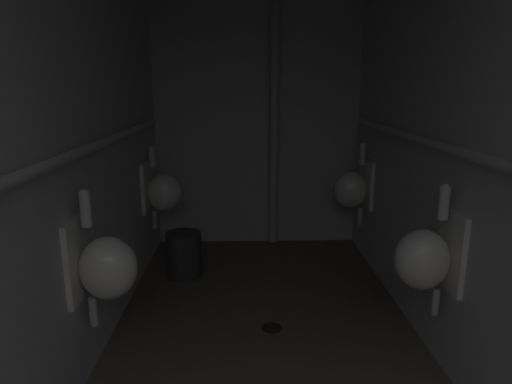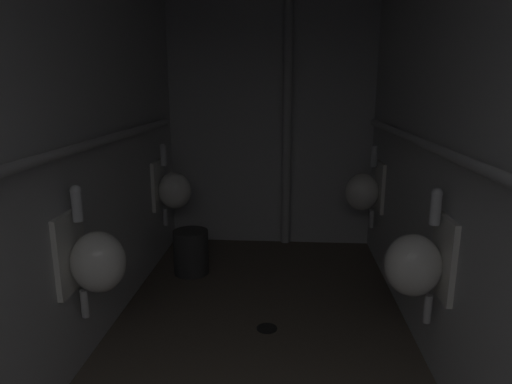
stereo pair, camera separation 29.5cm
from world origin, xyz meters
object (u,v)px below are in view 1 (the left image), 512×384
at_px(urinal_left_far, 162,191).
at_px(floor_drain, 272,328).
at_px(waste_bin, 184,254).
at_px(urinal_right_far, 353,188).
at_px(standpipe_back_wall, 274,126).
at_px(urinal_right_mid, 426,257).
at_px(urinal_left_mid, 104,266).

xyz_separation_m(urinal_left_far, floor_drain, (0.92, -1.15, -0.68)).
xyz_separation_m(floor_drain, waste_bin, (-0.70, 0.88, 0.19)).
relative_size(urinal_right_far, waste_bin, 1.97).
relative_size(urinal_left_far, standpipe_back_wall, 0.32).
xyz_separation_m(urinal_left_far, standpipe_back_wall, (1.03, 0.50, 0.53)).
bearing_deg(waste_bin, urinal_right_mid, -41.25).
height_order(urinal_left_mid, urinal_right_far, same).
bearing_deg(standpipe_back_wall, urinal_left_far, -153.98).
bearing_deg(standpipe_back_wall, waste_bin, -136.45).
height_order(urinal_left_far, waste_bin, urinal_left_far).
bearing_deg(floor_drain, urinal_right_mid, -28.95).
distance_m(urinal_left_far, urinal_right_mid, 2.36).
bearing_deg(urinal_left_far, waste_bin, -52.02).
bearing_deg(waste_bin, floor_drain, -51.38).
distance_m(urinal_right_far, floor_drain, 1.62).
height_order(urinal_left_far, urinal_right_mid, same).
distance_m(urinal_left_mid, urinal_right_mid, 1.73).
bearing_deg(urinal_right_mid, urinal_left_far, 137.18).
bearing_deg(urinal_right_far, waste_bin, -167.32).
height_order(urinal_left_mid, floor_drain, urinal_left_mid).
bearing_deg(standpipe_back_wall, floor_drain, -93.91).
bearing_deg(floor_drain, waste_bin, 128.62).
bearing_deg(urinal_left_mid, urinal_right_mid, 2.37).
xyz_separation_m(urinal_left_mid, urinal_left_far, (0.00, 1.67, 0.00)).
bearing_deg(standpipe_back_wall, urinal_right_mid, -71.58).
height_order(urinal_right_mid, waste_bin, urinal_right_mid).
bearing_deg(urinal_left_far, standpipe_back_wall, 26.02).
bearing_deg(urinal_right_far, urinal_left_mid, -134.79).
distance_m(urinal_left_mid, urinal_left_far, 1.67).
bearing_deg(urinal_right_mid, floor_drain, 151.05).
xyz_separation_m(urinal_left_far, urinal_right_mid, (1.73, -1.60, 0.00)).
distance_m(urinal_right_mid, urinal_right_far, 1.67).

